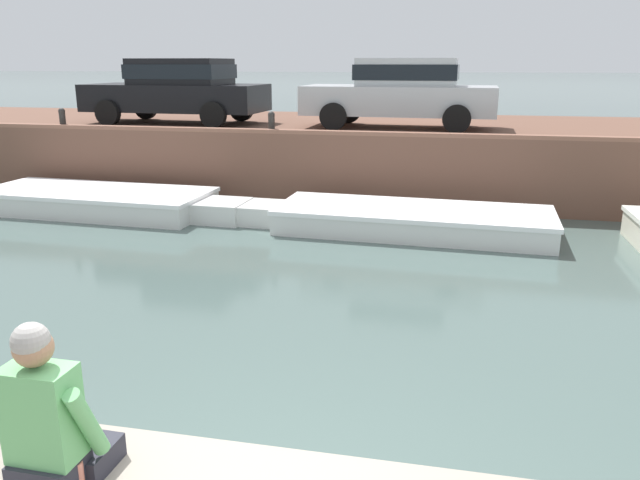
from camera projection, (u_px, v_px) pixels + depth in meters
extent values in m
plane|color=#4C605B|center=(371.00, 291.00, 8.47)|extent=(400.00, 400.00, 0.00)
cube|color=brown|center=(413.00, 154.00, 15.64)|extent=(60.00, 6.00, 1.55)
cube|color=brown|center=(405.00, 134.00, 12.71)|extent=(60.00, 0.24, 0.08)
cube|color=white|center=(96.00, 203.00, 12.92)|extent=(4.77, 2.04, 0.39)
cube|color=white|center=(222.00, 211.00, 12.24)|extent=(0.98, 1.04, 0.39)
cube|color=white|center=(95.00, 192.00, 12.86)|extent=(4.83, 2.10, 0.08)
cube|color=brown|center=(81.00, 196.00, 12.97)|extent=(0.32, 1.65, 0.06)
cube|color=white|center=(413.00, 222.00, 11.38)|extent=(4.99, 2.01, 0.37)
cube|color=white|center=(261.00, 213.00, 12.10)|extent=(1.03, 1.02, 0.37)
cube|color=white|center=(413.00, 210.00, 11.32)|extent=(5.05, 2.07, 0.08)
cube|color=brown|center=(433.00, 217.00, 11.26)|extent=(0.32, 1.61, 0.06)
cube|color=black|center=(176.00, 98.00, 15.25)|extent=(4.40, 1.90, 0.64)
cube|color=black|center=(181.00, 71.00, 15.04)|extent=(2.22, 1.62, 0.60)
cube|color=black|center=(181.00, 71.00, 15.04)|extent=(2.31, 1.66, 0.33)
cylinder|color=black|center=(108.00, 113.00, 14.80)|extent=(0.61, 0.20, 0.60)
cylinder|color=black|center=(146.00, 108.00, 16.49)|extent=(0.61, 0.20, 0.60)
cylinder|color=black|center=(213.00, 115.00, 14.19)|extent=(0.61, 0.20, 0.60)
cylinder|color=black|center=(241.00, 109.00, 15.88)|extent=(0.61, 0.20, 0.60)
cube|color=#B7BABC|center=(399.00, 100.00, 14.17)|extent=(4.36, 1.79, 0.64)
cube|color=#B7BABC|center=(407.00, 72.00, 13.96)|extent=(2.20, 1.53, 0.60)
cube|color=black|center=(407.00, 72.00, 13.96)|extent=(2.29, 1.56, 0.33)
cylinder|color=black|center=(333.00, 116.00, 13.77)|extent=(0.61, 0.20, 0.60)
cylinder|color=black|center=(348.00, 111.00, 15.35)|extent=(0.61, 0.20, 0.60)
cylinder|color=black|center=(457.00, 119.00, 13.16)|extent=(0.61, 0.20, 0.60)
cylinder|color=black|center=(459.00, 113.00, 14.74)|extent=(0.61, 0.20, 0.60)
cylinder|color=#2D2B28|center=(63.00, 120.00, 14.36)|extent=(0.14, 0.14, 0.35)
sphere|color=#2D2B28|center=(62.00, 111.00, 14.31)|extent=(0.15, 0.15, 0.15)
cylinder|color=#2D2B28|center=(272.00, 124.00, 13.36)|extent=(0.14, 0.14, 0.35)
sphere|color=#2D2B28|center=(271.00, 115.00, 13.31)|extent=(0.15, 0.15, 0.15)
cube|color=#282833|center=(51.00, 474.00, 3.28)|extent=(0.35, 0.29, 0.20)
cube|color=#282833|center=(76.00, 454.00, 3.50)|extent=(0.45, 0.33, 0.14)
cube|color=#66B26B|center=(42.00, 414.00, 3.19)|extent=(0.36, 0.23, 0.52)
cylinder|color=#66B26B|center=(87.00, 423.00, 3.20)|extent=(0.10, 0.29, 0.47)
cylinder|color=#66B26B|center=(13.00, 412.00, 3.29)|extent=(0.10, 0.29, 0.47)
sphere|color=#A37556|center=(33.00, 348.00, 3.08)|extent=(0.20, 0.20, 0.20)
sphere|color=gray|center=(31.00, 341.00, 3.06)|extent=(0.19, 0.19, 0.19)
cylinder|color=#E07F6B|center=(78.00, 477.00, 3.28)|extent=(0.06, 0.06, 0.18)
cylinder|color=white|center=(76.00, 460.00, 3.25)|extent=(0.04, 0.04, 0.02)
cube|color=orange|center=(51.00, 467.00, 3.42)|extent=(0.18, 0.12, 0.10)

